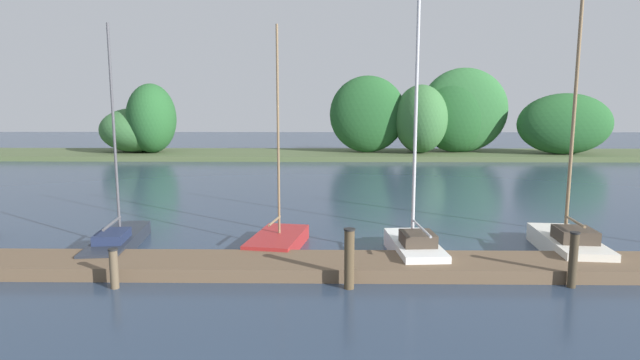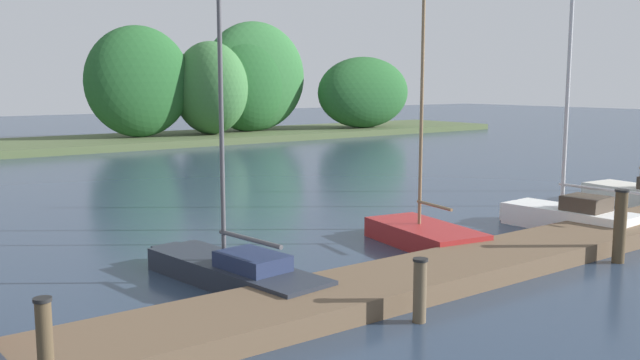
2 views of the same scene
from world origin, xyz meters
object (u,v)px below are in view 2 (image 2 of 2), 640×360
at_px(sailboat_2, 231,268).
at_px(mooring_piling_2, 420,290).
at_px(sailboat_3, 421,232).
at_px(sailboat_4, 567,213).
at_px(mooring_piling_3, 620,226).

relative_size(sailboat_2, mooring_piling_2, 6.87).
xyz_separation_m(sailboat_3, sailboat_4, (4.04, -1.04, 0.13)).
height_order(sailboat_3, mooring_piling_3, sailboat_3).
relative_size(sailboat_2, sailboat_3, 1.01).
height_order(sailboat_2, mooring_piling_3, sailboat_2).
xyz_separation_m(sailboat_2, mooring_piling_3, (7.05, -3.38, 0.44)).
bearing_deg(mooring_piling_2, sailboat_2, 110.98).
bearing_deg(mooring_piling_3, sailboat_2, 154.40).
bearing_deg(mooring_piling_3, sailboat_4, 51.57).
bearing_deg(sailboat_3, sailboat_4, -94.91).
distance_m(sailboat_2, mooring_piling_3, 7.83).
height_order(mooring_piling_2, mooring_piling_3, mooring_piling_3).
xyz_separation_m(sailboat_4, mooring_piling_3, (-1.98, -2.50, 0.34)).
bearing_deg(sailboat_4, sailboat_2, 80.51).
bearing_deg(sailboat_2, sailboat_3, -95.36).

